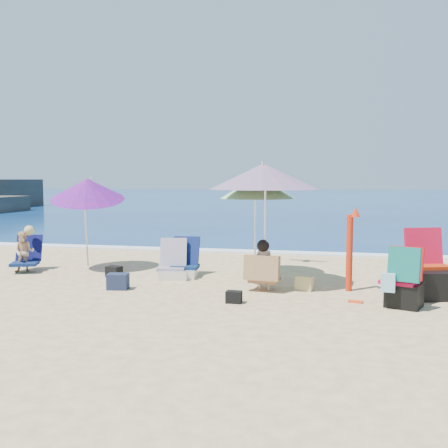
% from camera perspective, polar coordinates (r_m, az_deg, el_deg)
% --- Properties ---
extents(ground, '(120.00, 120.00, 0.00)m').
position_cam_1_polar(ground, '(8.16, 0.60, -8.37)').
color(ground, '#D8BC84').
rests_on(ground, ground).
extents(sea, '(120.00, 80.00, 0.12)m').
position_cam_1_polar(sea, '(52.84, 10.33, 2.86)').
color(sea, navy).
rests_on(sea, ground).
extents(foam, '(120.00, 0.50, 0.04)m').
position_cam_1_polar(foam, '(13.11, 5.03, -3.18)').
color(foam, white).
rests_on(foam, ground).
extents(umbrella_turquoise, '(2.39, 2.39, 2.21)m').
position_cam_1_polar(umbrella_turquoise, '(8.91, 4.50, 5.38)').
color(umbrella_turquoise, white).
rests_on(umbrella_turquoise, ground).
extents(umbrella_striped, '(1.94, 1.94, 1.99)m').
position_cam_1_polar(umbrella_striped, '(9.93, 3.80, 4.13)').
color(umbrella_striped, white).
rests_on(umbrella_striped, ground).
extents(umbrella_blue, '(1.98, 2.01, 2.07)m').
position_cam_1_polar(umbrella_blue, '(10.84, -15.16, 3.84)').
color(umbrella_blue, silver).
rests_on(umbrella_blue, ground).
extents(furled_umbrella, '(0.25, 0.28, 1.44)m').
position_cam_1_polar(furled_umbrella, '(8.79, 14.10, -2.32)').
color(furled_umbrella, red).
rests_on(furled_umbrella, ground).
extents(chair_navy, '(0.60, 0.77, 0.76)m').
position_cam_1_polar(chair_navy, '(9.92, -4.57, -4.78)').
color(chair_navy, '#0B1F42').
rests_on(chair_navy, ground).
extents(chair_rainbow, '(0.69, 0.80, 0.74)m').
position_cam_1_polar(chair_rainbow, '(9.81, -5.78, -4.93)').
color(chair_rainbow, '#C44546').
rests_on(chair_rainbow, ground).
extents(camp_chair_left, '(0.80, 0.99, 1.10)m').
position_cam_1_polar(camp_chair_left, '(8.82, 22.31, -5.55)').
color(camp_chair_left, '#A1270B').
rests_on(camp_chair_left, ground).
extents(camp_chair_right, '(0.69, 0.72, 0.93)m').
position_cam_1_polar(camp_chair_right, '(7.98, 19.57, -6.50)').
color(camp_chair_right, '#C20D37').
rests_on(camp_chair_right, ground).
extents(person_center, '(0.62, 0.56, 0.88)m').
position_cam_1_polar(person_center, '(8.62, 4.47, -4.76)').
color(person_center, tan).
rests_on(person_center, ground).
extents(person_left, '(0.71, 0.86, 0.94)m').
position_cam_1_polar(person_left, '(11.11, -21.56, -2.89)').
color(person_left, '#D6AB80').
rests_on(person_left, ground).
extents(bag_navy_a, '(0.38, 0.30, 0.27)m').
position_cam_1_polar(bag_navy_a, '(8.97, -11.88, -6.36)').
color(bag_navy_a, '#1B233C').
rests_on(bag_navy_a, ground).
extents(bag_black_a, '(0.33, 0.27, 0.21)m').
position_cam_1_polar(bag_black_a, '(10.11, -12.31, -5.26)').
color(bag_black_a, black).
rests_on(bag_black_a, ground).
extents(bag_tan, '(0.33, 0.27, 0.25)m').
position_cam_1_polar(bag_tan, '(8.81, 9.07, -6.59)').
color(bag_tan, tan).
rests_on(bag_tan, ground).
extents(bag_black_b, '(0.24, 0.17, 0.18)m').
position_cam_1_polar(bag_black_b, '(7.84, 1.13, -8.24)').
color(bag_black_b, black).
rests_on(bag_black_b, ground).
extents(orange_item, '(0.23, 0.14, 0.03)m').
position_cam_1_polar(orange_item, '(8.13, 14.63, -8.47)').
color(orange_item, '#E14117').
rests_on(orange_item, ground).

